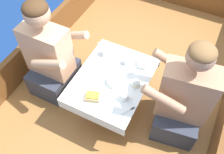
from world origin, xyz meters
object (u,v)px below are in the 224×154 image
(sandwich, at_px, (93,96))
(coffee_cup_center, at_px, (106,52))
(coffee_cup_port, at_px, (125,97))
(tin_can, at_px, (136,84))
(coffee_cup_starboard, at_px, (128,61))
(person_port, at_px, (50,58))
(person_starboard, at_px, (182,100))

(sandwich, distance_m, coffee_cup_center, 0.50)
(coffee_cup_port, xyz_separation_m, tin_can, (0.03, 0.16, -0.01))
(coffee_cup_starboard, bearing_deg, person_port, -157.84)
(coffee_cup_port, xyz_separation_m, coffee_cup_center, (-0.36, 0.37, -0.00))
(person_port, bearing_deg, sandwich, -19.86)
(person_starboard, height_order, coffee_cup_port, person_starboard)
(coffee_cup_port, distance_m, coffee_cup_starboard, 0.38)
(sandwich, xyz_separation_m, coffee_cup_center, (-0.13, 0.48, 0.00))
(sandwich, distance_m, coffee_cup_starboard, 0.47)
(person_port, height_order, person_starboard, person_starboard)
(person_starboard, bearing_deg, tin_can, -4.68)
(person_port, distance_m, coffee_cup_starboard, 0.70)
(person_starboard, xyz_separation_m, coffee_cup_center, (-0.78, 0.18, 0.02))
(sandwich, height_order, coffee_cup_port, coffee_cup_port)
(coffee_cup_port, relative_size, coffee_cup_center, 0.86)
(sandwich, xyz_separation_m, coffee_cup_port, (0.23, 0.11, 0.00))
(coffee_cup_port, xyz_separation_m, coffee_cup_starboard, (-0.14, 0.35, -0.00))
(person_port, height_order, coffee_cup_port, person_port)
(person_port, relative_size, sandwich, 7.18)
(person_port, distance_m, tin_can, 0.82)
(person_port, relative_size, coffee_cup_center, 9.58)
(person_starboard, xyz_separation_m, sandwich, (-0.65, -0.30, 0.02))
(tin_can, bearing_deg, coffee_cup_starboard, 130.82)
(coffee_cup_center, distance_m, tin_can, 0.44)
(sandwich, relative_size, coffee_cup_port, 1.55)
(person_port, bearing_deg, tin_can, 5.02)
(tin_can, bearing_deg, coffee_cup_port, -98.86)
(sandwich, bearing_deg, coffee_cup_center, 105.35)
(person_starboard, distance_m, tin_can, 0.39)
(coffee_cup_center, bearing_deg, coffee_cup_starboard, -3.93)
(person_port, height_order, coffee_cup_center, person_port)
(person_starboard, relative_size, coffee_cup_port, 11.22)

